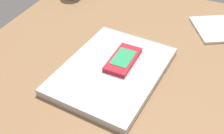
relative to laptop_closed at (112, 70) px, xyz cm
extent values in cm
cube|color=olive|center=(-9.69, -0.12, -2.44)|extent=(120.00, 80.00, 3.00)
cube|color=#B7BABC|center=(0.00, 0.00, 0.00)|extent=(32.82, 25.87, 1.88)
cube|color=red|center=(3.33, -1.63, 1.51)|extent=(12.05, 6.29, 1.15)
cube|color=#33A566|center=(3.33, -1.63, 2.16)|extent=(7.50, 4.84, 0.14)
cube|color=white|center=(32.17, -23.23, -0.54)|extent=(20.79, 21.69, 0.80)
camera|label=1|loc=(-48.00, -20.74, 45.09)|focal=44.43mm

